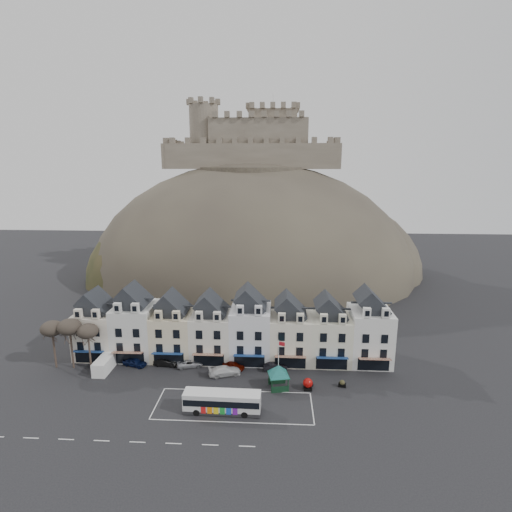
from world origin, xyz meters
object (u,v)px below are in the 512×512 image
at_px(red_buoy, 308,384).
at_px(car_maroon, 233,366).
at_px(car_navy, 135,362).
at_px(bus, 222,401).
at_px(car_silver, 190,363).
at_px(car_white, 225,371).
at_px(car_charcoal, 275,366).
at_px(white_van, 104,365).
at_px(bus_shelter, 279,370).
at_px(flagpole, 279,359).
at_px(car_black, 166,362).

height_order(red_buoy, car_maroon, red_buoy).
bearing_deg(red_buoy, car_navy, 168.82).
distance_m(bus, car_navy, 20.46).
xyz_separation_m(bus, car_silver, (-7.16, 12.27, -1.04)).
xyz_separation_m(car_white, car_maroon, (1.20, 2.03, -0.12)).
height_order(car_navy, car_charcoal, car_navy).
xyz_separation_m(car_maroon, car_charcoal, (6.93, 0.07, 0.01)).
bearing_deg(car_maroon, white_van, 114.77).
relative_size(bus, bus_shelter, 1.80).
height_order(bus_shelter, red_buoy, bus_shelter).
distance_m(car_navy, car_silver, 9.41).
height_order(flagpole, car_white, flagpole).
relative_size(red_buoy, car_charcoal, 0.46).
bearing_deg(bus, car_black, 133.97).
bearing_deg(car_charcoal, car_black, 76.95).
relative_size(bus_shelter, car_black, 1.50).
bearing_deg(flagpole, car_maroon, 151.62).
relative_size(flagpole, car_navy, 1.76).
xyz_separation_m(car_black, car_silver, (4.21, 0.00, -0.04)).
height_order(white_van, car_white, white_van).
distance_m(bus, red_buoy, 13.68).
bearing_deg(car_silver, red_buoy, -124.20).
xyz_separation_m(car_navy, car_silver, (9.41, 0.30, -0.09)).
bearing_deg(bus_shelter, white_van, 161.26).
bearing_deg(car_maroon, car_white, 169.23).
xyz_separation_m(bus, car_white, (-0.97, 9.77, -0.90)).
height_order(bus, car_black, bus).
bearing_deg(car_maroon, bus, -161.28).
relative_size(car_silver, car_charcoal, 1.10).
bearing_deg(bus, car_navy, 145.31).
bearing_deg(car_charcoal, red_buoy, -150.08).
relative_size(car_white, car_maroon, 1.39).
xyz_separation_m(white_van, car_navy, (4.35, 1.99, -0.43)).
height_order(flagpole, car_charcoal, flagpole).
bearing_deg(car_navy, car_maroon, -73.06).
bearing_deg(car_navy, car_silver, -70.64).
bearing_deg(car_maroon, car_silver, 106.19).
relative_size(red_buoy, flagpole, 0.25).
bearing_deg(car_charcoal, white_van, 82.05).
bearing_deg(white_van, flagpole, -4.19).
height_order(car_navy, car_white, car_white).
height_order(white_van, car_navy, white_van).
xyz_separation_m(bus, car_maroon, (0.23, 11.79, -1.01)).
relative_size(car_navy, car_silver, 0.96).
distance_m(flagpole, car_black, 19.95).
bearing_deg(car_white, car_navy, 63.81).
bearing_deg(flagpole, white_van, 175.55).
height_order(car_navy, car_silver, car_navy).
bearing_deg(bus_shelter, red_buoy, -12.79).
relative_size(flagpole, car_white, 1.41).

